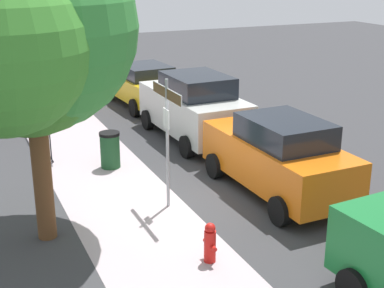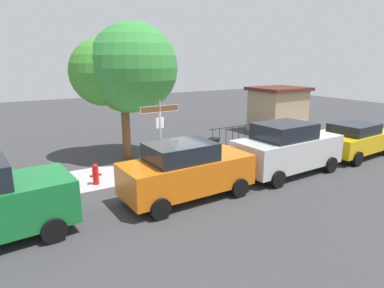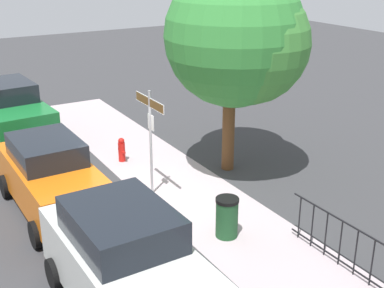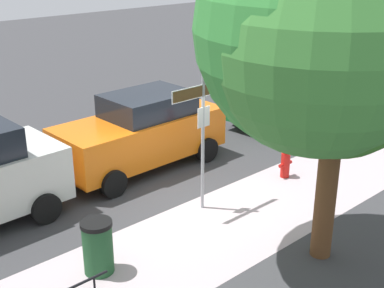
{
  "view_description": "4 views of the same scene",
  "coord_description": "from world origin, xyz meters",
  "views": [
    {
      "loc": [
        -10.77,
        4.57,
        5.3
      ],
      "look_at": [
        0.05,
        -0.27,
        1.34
      ],
      "focal_mm": 51.59,
      "sensor_mm": 36.0,
      "label": 1
    },
    {
      "loc": [
        -5.72,
        -11.01,
        4.43
      ],
      "look_at": [
        0.96,
        -0.2,
        1.21
      ],
      "focal_mm": 31.08,
      "sensor_mm": 36.0,
      "label": 2
    },
    {
      "loc": [
        11.48,
        -5.13,
        6.3
      ],
      "look_at": [
        0.79,
        1.14,
        1.61
      ],
      "focal_mm": 47.97,
      "sensor_mm": 36.0,
      "label": 3
    },
    {
      "loc": [
        6.76,
        7.67,
        5.37
      ],
      "look_at": [
        0.45,
        0.7,
        1.71
      ],
      "focal_mm": 48.77,
      "sensor_mm": 36.0,
      "label": 4
    }
  ],
  "objects": [
    {
      "name": "car_orange",
      "position": [
        -0.5,
        -2.23,
        0.95
      ],
      "size": [
        4.37,
        2.03,
        1.9
      ],
      "rotation": [
        0.0,
        0.0,
        0.02
      ],
      "color": "orange",
      "rests_on": "ground_plane"
    },
    {
      "name": "shade_tree",
      "position": [
        -0.23,
        3.23,
        3.95
      ],
      "size": [
        4.57,
        4.14,
        6.06
      ],
      "color": "brown",
      "rests_on": "ground_plane"
    },
    {
      "name": "car_green",
      "position": [
        -6.36,
        -1.99,
        1.04
      ],
      "size": [
        4.63,
        2.41,
        2.08
      ],
      "rotation": [
        0.0,
        0.0,
        0.07
      ],
      "color": "#187030",
      "rests_on": "ground_plane"
    },
    {
      "name": "sidewalk_strip",
      "position": [
        2.0,
        1.3,
        0.0
      ],
      "size": [
        24.0,
        2.6,
        0.0
      ],
      "primitive_type": "cube",
      "color": "#B1A1A5",
      "rests_on": "ground_plane"
    },
    {
      "name": "fire_hydrant",
      "position": [
        -2.69,
        0.6,
        0.38
      ],
      "size": [
        0.42,
        0.22,
        0.78
      ],
      "color": "red",
      "rests_on": "ground_plane"
    },
    {
      "name": "street_sign",
      "position": [
        -0.12,
        0.4,
        2.08
      ],
      "size": [
        1.62,
        0.07,
        2.93
      ],
      "color": "#9EA0A5",
      "rests_on": "ground_plane"
    },
    {
      "name": "ground_plane",
      "position": [
        0.0,
        0.0,
        0.0
      ],
      "size": [
        60.0,
        60.0,
        0.0
      ],
      "primitive_type": "plane",
      "color": "#38383A"
    },
    {
      "name": "trash_bin",
      "position": [
        2.81,
        0.9,
        0.49
      ],
      "size": [
        0.55,
        0.55,
        0.98
      ],
      "color": "#1E4C28",
      "rests_on": "ground_plane"
    }
  ]
}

